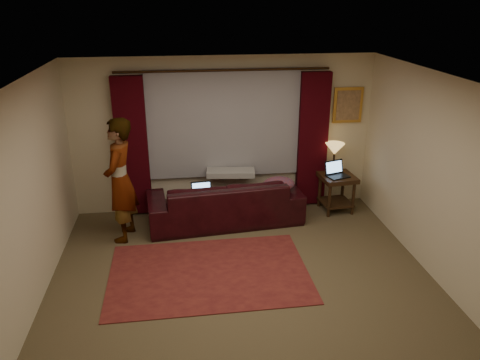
# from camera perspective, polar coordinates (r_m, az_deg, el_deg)

# --- Properties ---
(floor) EXTENTS (5.00, 5.00, 0.01)m
(floor) POSITION_cam_1_polar(r_m,az_deg,el_deg) (6.14, 0.57, -13.00)
(floor) COLOR brown
(floor) RESTS_ON ground
(ceiling) EXTENTS (5.00, 5.00, 0.02)m
(ceiling) POSITION_cam_1_polar(r_m,az_deg,el_deg) (5.12, 0.68, 11.71)
(ceiling) COLOR silver
(ceiling) RESTS_ON ground
(wall_back) EXTENTS (5.00, 0.02, 2.60)m
(wall_back) POSITION_cam_1_polar(r_m,az_deg,el_deg) (7.84, -1.99, 5.51)
(wall_back) COLOR beige
(wall_back) RESTS_ON ground
(wall_front) EXTENTS (5.00, 0.02, 2.60)m
(wall_front) POSITION_cam_1_polar(r_m,az_deg,el_deg) (3.40, 6.95, -18.70)
(wall_front) COLOR beige
(wall_front) RESTS_ON ground
(wall_left) EXTENTS (0.02, 5.00, 2.60)m
(wall_left) POSITION_cam_1_polar(r_m,az_deg,el_deg) (5.73, -25.00, -2.91)
(wall_left) COLOR beige
(wall_left) RESTS_ON ground
(wall_right) EXTENTS (0.02, 5.00, 2.60)m
(wall_right) POSITION_cam_1_polar(r_m,az_deg,el_deg) (6.33, 23.63, -0.41)
(wall_right) COLOR beige
(wall_right) RESTS_ON ground
(sheer_curtain) EXTENTS (2.50, 0.05, 1.80)m
(sheer_curtain) POSITION_cam_1_polar(r_m,az_deg,el_deg) (7.72, -1.96, 6.81)
(sheer_curtain) COLOR gray
(sheer_curtain) RESTS_ON wall_back
(drape_left) EXTENTS (0.50, 0.14, 2.30)m
(drape_left) POSITION_cam_1_polar(r_m,az_deg,el_deg) (7.77, -12.99, 3.89)
(drape_left) COLOR #300309
(drape_left) RESTS_ON floor
(drape_right) EXTENTS (0.50, 0.14, 2.30)m
(drape_right) POSITION_cam_1_polar(r_m,az_deg,el_deg) (8.04, 8.83, 4.80)
(drape_right) COLOR #300309
(drape_right) RESTS_ON floor
(curtain_rod) EXTENTS (0.04, 0.04, 3.40)m
(curtain_rod) POSITION_cam_1_polar(r_m,az_deg,el_deg) (7.50, -2.01, 13.22)
(curtain_rod) COLOR black
(curtain_rod) RESTS_ON wall_back
(picture_frame) EXTENTS (0.50, 0.04, 0.60)m
(picture_frame) POSITION_cam_1_polar(r_m,az_deg,el_deg) (8.16, 13.01, 8.89)
(picture_frame) COLOR #C38932
(picture_frame) RESTS_ON wall_back
(sofa) EXTENTS (2.56, 1.30, 1.00)m
(sofa) POSITION_cam_1_polar(r_m,az_deg,el_deg) (7.55, -1.89, -1.61)
(sofa) COLOR black
(sofa) RESTS_ON floor
(throw_blanket) EXTENTS (0.82, 0.40, 0.09)m
(throw_blanket) POSITION_cam_1_polar(r_m,az_deg,el_deg) (7.67, -1.15, 2.76)
(throw_blanket) COLOR #9D9B96
(throw_blanket) RESTS_ON sofa
(clothing_pile) EXTENTS (0.56, 0.46, 0.22)m
(clothing_pile) POSITION_cam_1_polar(r_m,az_deg,el_deg) (7.62, 4.76, -0.54)
(clothing_pile) COLOR brown
(clothing_pile) RESTS_ON sofa
(laptop_sofa) EXTENTS (0.35, 0.38, 0.23)m
(laptop_sofa) POSITION_cam_1_polar(r_m,az_deg,el_deg) (7.32, -4.61, -1.45)
(laptop_sofa) COLOR black
(laptop_sofa) RESTS_ON sofa
(area_rug) EXTENTS (2.66, 1.78, 0.01)m
(area_rug) POSITION_cam_1_polar(r_m,az_deg,el_deg) (6.41, -3.80, -11.22)
(area_rug) COLOR maroon
(area_rug) RESTS_ON floor
(end_table) EXTENTS (0.61, 0.61, 0.64)m
(end_table) POSITION_cam_1_polar(r_m,az_deg,el_deg) (8.16, 11.66, -1.56)
(end_table) COLOR black
(end_table) RESTS_ON floor
(tiffany_lamp) EXTENTS (0.42, 0.42, 0.52)m
(tiffany_lamp) POSITION_cam_1_polar(r_m,az_deg,el_deg) (8.09, 11.39, 2.66)
(tiffany_lamp) COLOR olive
(tiffany_lamp) RESTS_ON end_table
(laptop_table) EXTENTS (0.44, 0.46, 0.25)m
(laptop_table) POSITION_cam_1_polar(r_m,az_deg,el_deg) (7.94, 11.90, 1.24)
(laptop_table) COLOR black
(laptop_table) RESTS_ON end_table
(person) EXTENTS (0.64, 0.64, 1.88)m
(person) POSITION_cam_1_polar(r_m,az_deg,el_deg) (7.09, -14.40, -0.06)
(person) COLOR #9D9B96
(person) RESTS_ON floor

